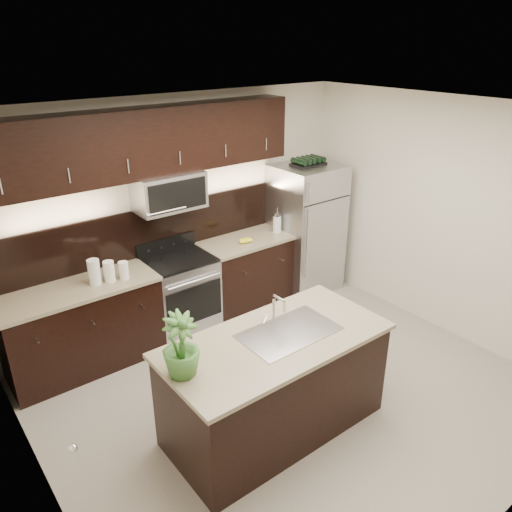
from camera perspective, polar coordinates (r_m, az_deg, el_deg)
The scene contains 12 objects.
ground at distance 5.16m, azimuth 4.01°, elevation -15.32°, with size 4.50×4.50×0.00m, color gray.
room_walls at distance 4.20m, azimuth 3.87°, elevation 1.99°, with size 4.52×4.02×2.71m.
counter_run at distance 5.86m, azimuth -10.34°, elevation -4.94°, with size 3.51×0.65×0.94m.
upper_fixtures at distance 5.41m, azimuth -12.16°, elevation 11.46°, with size 3.49×0.40×1.66m.
island at distance 4.50m, azimuth 2.16°, elevation -14.36°, with size 1.96×0.96×0.94m.
sink_faucet at distance 4.31m, azimuth 3.72°, elevation -8.47°, with size 0.84×0.50×0.28m.
refrigerator at distance 6.77m, azimuth 5.68°, elevation 3.13°, with size 0.84×0.76×1.74m, color #B2B2B7.
wine_rack at distance 6.50m, azimuth 6.01°, elevation 10.69°, with size 0.43×0.27×0.10m.
plant at distance 3.73m, azimuth -8.61°, elevation -10.11°, with size 0.28×0.28×0.50m, color #366628.
canisters at distance 5.30m, azimuth -16.81°, elevation -1.71°, with size 0.39×0.18×0.27m.
french_press at distance 6.39m, azimuth 2.41°, elevation 3.79°, with size 0.11×0.11×0.32m.
bananas at distance 6.07m, azimuth -1.67°, elevation 1.74°, with size 0.18×0.14×0.06m, color yellow.
Camera 1 is at (-2.71, -2.93, 3.27)m, focal length 35.00 mm.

